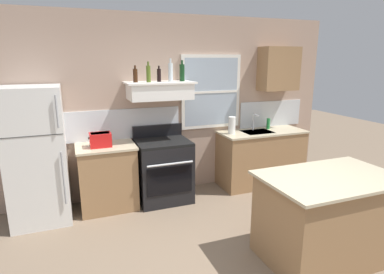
# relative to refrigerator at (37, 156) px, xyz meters

# --- Properties ---
(ground_plane) EXTENTS (16.00, 16.00, 0.00)m
(ground_plane) POSITION_rel_refrigerator_xyz_m (1.90, -1.84, -0.87)
(ground_plane) COLOR #7A6651
(back_wall) EXTENTS (5.40, 0.11, 2.70)m
(back_wall) POSITION_rel_refrigerator_xyz_m (1.93, 0.39, 0.48)
(back_wall) COLOR tan
(back_wall) RESTS_ON ground_plane
(refrigerator) EXTENTS (0.70, 0.72, 1.74)m
(refrigerator) POSITION_rel_refrigerator_xyz_m (0.00, 0.00, 0.00)
(refrigerator) COLOR white
(refrigerator) RESTS_ON ground_plane
(counter_left_of_stove) EXTENTS (0.79, 0.63, 0.91)m
(counter_left_of_stove) POSITION_rel_refrigerator_xyz_m (0.85, 0.06, -0.41)
(counter_left_of_stove) COLOR #9E754C
(counter_left_of_stove) RESTS_ON ground_plane
(toaster) EXTENTS (0.30, 0.20, 0.19)m
(toaster) POSITION_rel_refrigerator_xyz_m (0.79, 0.01, 0.14)
(toaster) COLOR red
(toaster) RESTS_ON counter_left_of_stove
(stove_range) EXTENTS (0.76, 0.69, 1.09)m
(stove_range) POSITION_rel_refrigerator_xyz_m (1.65, 0.02, -0.41)
(stove_range) COLOR black
(stove_range) RESTS_ON ground_plane
(range_hood_shelf) EXTENTS (0.96, 0.52, 0.24)m
(range_hood_shelf) POSITION_rel_refrigerator_xyz_m (1.65, 0.12, 0.75)
(range_hood_shelf) COLOR white
(bottle_brown_stout) EXTENTS (0.06, 0.06, 0.23)m
(bottle_brown_stout) POSITION_rel_refrigerator_xyz_m (1.31, 0.13, 0.97)
(bottle_brown_stout) COLOR #381E0F
(bottle_brown_stout) RESTS_ON range_hood_shelf
(bottle_olive_oil_square) EXTENTS (0.06, 0.06, 0.28)m
(bottle_olive_oil_square) POSITION_rel_refrigerator_xyz_m (1.48, 0.07, 0.99)
(bottle_olive_oil_square) COLOR #4C601E
(bottle_olive_oil_square) RESTS_ON range_hood_shelf
(bottle_balsamic_dark) EXTENTS (0.06, 0.06, 0.22)m
(bottle_balsamic_dark) POSITION_rel_refrigerator_xyz_m (1.65, 0.12, 0.97)
(bottle_balsamic_dark) COLOR black
(bottle_balsamic_dark) RESTS_ON range_hood_shelf
(bottle_clear_tall) EXTENTS (0.06, 0.06, 0.32)m
(bottle_clear_tall) POSITION_rel_refrigerator_xyz_m (1.81, 0.11, 1.01)
(bottle_clear_tall) COLOR silver
(bottle_clear_tall) RESTS_ON range_hood_shelf
(bottle_dark_green_wine) EXTENTS (0.07, 0.07, 0.30)m
(bottle_dark_green_wine) POSITION_rel_refrigerator_xyz_m (1.99, 0.11, 1.00)
(bottle_dark_green_wine) COLOR #143819
(bottle_dark_green_wine) RESTS_ON range_hood_shelf
(counter_right_with_sink) EXTENTS (1.43, 0.63, 0.91)m
(counter_right_with_sink) POSITION_rel_refrigerator_xyz_m (3.35, 0.06, -0.41)
(counter_right_with_sink) COLOR #9E754C
(counter_right_with_sink) RESTS_ON ground_plane
(sink_faucet) EXTENTS (0.03, 0.17, 0.28)m
(sink_faucet) POSITION_rel_refrigerator_xyz_m (3.25, 0.16, 0.21)
(sink_faucet) COLOR silver
(sink_faucet) RESTS_ON counter_right_with_sink
(paper_towel_roll) EXTENTS (0.11, 0.11, 0.27)m
(paper_towel_roll) POSITION_rel_refrigerator_xyz_m (2.79, 0.06, 0.17)
(paper_towel_roll) COLOR white
(paper_towel_roll) RESTS_ON counter_right_with_sink
(dish_soap_bottle) EXTENTS (0.06, 0.06, 0.18)m
(dish_soap_bottle) POSITION_rel_refrigerator_xyz_m (3.53, 0.16, 0.13)
(dish_soap_bottle) COLOR #268C3F
(dish_soap_bottle) RESTS_ON counter_right_with_sink
(kitchen_island) EXTENTS (1.40, 0.90, 0.91)m
(kitchen_island) POSITION_rel_refrigerator_xyz_m (2.85, -1.97, -0.41)
(kitchen_island) COLOR #9E754C
(kitchen_island) RESTS_ON ground_plane
(upper_cabinet_right) EXTENTS (0.64, 0.32, 0.70)m
(upper_cabinet_right) POSITION_rel_refrigerator_xyz_m (3.70, 0.20, 1.03)
(upper_cabinet_right) COLOR #9E754C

